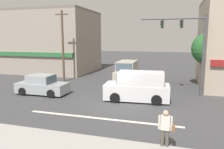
{
  "coord_description": "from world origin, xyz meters",
  "views": [
    {
      "loc": [
        3.88,
        -14.59,
        4.47
      ],
      "look_at": [
        -0.97,
        2.0,
        1.6
      ],
      "focal_mm": 35.0,
      "sensor_mm": 36.0,
      "label": 1
    }
  ],
  "objects_px": {
    "traffic_light_mast": "(190,42)",
    "van_crossing_leftbound": "(138,87)",
    "street_tree": "(208,49)",
    "utility_pole_near_left": "(63,45)",
    "van_parked_curbside": "(127,72)",
    "pedestrian_foreground_with_bag": "(166,128)",
    "sedan_crossing_center": "(42,85)"
  },
  "relations": [
    {
      "from": "van_parked_curbside",
      "to": "sedan_crossing_center",
      "type": "relative_size",
      "value": 1.13
    },
    {
      "from": "utility_pole_near_left",
      "to": "traffic_light_mast",
      "type": "bearing_deg",
      "value": -10.8
    },
    {
      "from": "street_tree",
      "to": "utility_pole_near_left",
      "type": "distance_m",
      "value": 14.02
    },
    {
      "from": "van_parked_curbside",
      "to": "van_crossing_leftbound",
      "type": "bearing_deg",
      "value": -71.02
    },
    {
      "from": "sedan_crossing_center",
      "to": "pedestrian_foreground_with_bag",
      "type": "distance_m",
      "value": 11.89
    },
    {
      "from": "van_crossing_leftbound",
      "to": "van_parked_curbside",
      "type": "xyz_separation_m",
      "value": [
        -2.36,
        6.86,
        0.0
      ]
    },
    {
      "from": "street_tree",
      "to": "utility_pole_near_left",
      "type": "xyz_separation_m",
      "value": [
        -13.95,
        -1.41,
        0.23
      ]
    },
    {
      "from": "street_tree",
      "to": "traffic_light_mast",
      "type": "relative_size",
      "value": 0.81
    },
    {
      "from": "van_crossing_leftbound",
      "to": "utility_pole_near_left",
      "type": "bearing_deg",
      "value": 150.56
    },
    {
      "from": "street_tree",
      "to": "pedestrian_foreground_with_bag",
      "type": "bearing_deg",
      "value": -103.23
    },
    {
      "from": "utility_pole_near_left",
      "to": "van_parked_curbside",
      "type": "height_order",
      "value": "utility_pole_near_left"
    },
    {
      "from": "street_tree",
      "to": "van_crossing_leftbound",
      "type": "xyz_separation_m",
      "value": [
        -5.32,
        -6.28,
        -2.53
      ]
    },
    {
      "from": "van_crossing_leftbound",
      "to": "sedan_crossing_center",
      "type": "relative_size",
      "value": 1.15
    },
    {
      "from": "utility_pole_near_left",
      "to": "sedan_crossing_center",
      "type": "height_order",
      "value": "utility_pole_near_left"
    },
    {
      "from": "traffic_light_mast",
      "to": "pedestrian_foreground_with_bag",
      "type": "height_order",
      "value": "traffic_light_mast"
    },
    {
      "from": "van_crossing_leftbound",
      "to": "van_parked_curbside",
      "type": "relative_size",
      "value": 1.02
    },
    {
      "from": "van_parked_curbside",
      "to": "pedestrian_foreground_with_bag",
      "type": "xyz_separation_m",
      "value": [
        4.61,
        -13.62,
        -0.05
      ]
    },
    {
      "from": "utility_pole_near_left",
      "to": "van_parked_curbside",
      "type": "bearing_deg",
      "value": 17.58
    },
    {
      "from": "utility_pole_near_left",
      "to": "van_crossing_leftbound",
      "type": "height_order",
      "value": "utility_pole_near_left"
    },
    {
      "from": "van_crossing_leftbound",
      "to": "sedan_crossing_center",
      "type": "xyz_separation_m",
      "value": [
        -7.75,
        -0.33,
        -0.29
      ]
    },
    {
      "from": "van_crossing_leftbound",
      "to": "pedestrian_foreground_with_bag",
      "type": "distance_m",
      "value": 7.13
    },
    {
      "from": "traffic_light_mast",
      "to": "van_crossing_leftbound",
      "type": "height_order",
      "value": "traffic_light_mast"
    },
    {
      "from": "sedan_crossing_center",
      "to": "pedestrian_foreground_with_bag",
      "type": "bearing_deg",
      "value": -32.73
    },
    {
      "from": "street_tree",
      "to": "utility_pole_near_left",
      "type": "relative_size",
      "value": 0.7
    },
    {
      "from": "utility_pole_near_left",
      "to": "sedan_crossing_center",
      "type": "bearing_deg",
      "value": -80.4
    },
    {
      "from": "street_tree",
      "to": "traffic_light_mast",
      "type": "distance_m",
      "value": 4.19
    },
    {
      "from": "street_tree",
      "to": "utility_pole_near_left",
      "type": "height_order",
      "value": "utility_pole_near_left"
    },
    {
      "from": "utility_pole_near_left",
      "to": "van_parked_curbside",
      "type": "relative_size",
      "value": 1.57
    },
    {
      "from": "utility_pole_near_left",
      "to": "pedestrian_foreground_with_bag",
      "type": "bearing_deg",
      "value": -46.9
    },
    {
      "from": "utility_pole_near_left",
      "to": "pedestrian_foreground_with_bag",
      "type": "height_order",
      "value": "utility_pole_near_left"
    },
    {
      "from": "utility_pole_near_left",
      "to": "van_crossing_leftbound",
      "type": "relative_size",
      "value": 1.53
    },
    {
      "from": "utility_pole_near_left",
      "to": "traffic_light_mast",
      "type": "xyz_separation_m",
      "value": [
        12.16,
        -2.32,
        0.41
      ]
    }
  ]
}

